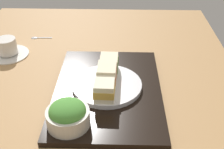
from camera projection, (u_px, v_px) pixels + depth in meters
The scene contains 9 objects.
ground_plane at pixel (86, 100), 86.49cm from camera, with size 140.00×100.00×3.00cm, color tan.
serving_tray at pixel (108, 90), 86.50cm from camera, with size 44.26×31.77×1.73cm, color black.
sandwich_plate at pixel (107, 85), 86.11cm from camera, with size 20.93×20.93×1.39cm, color silver.
sandwich_near at pixel (105, 89), 79.00cm from camera, with size 7.33×5.96×5.36cm.
sandwich_middle at pixel (107, 75), 84.01cm from camera, with size 7.29×5.81×6.12cm.
sandwich_far at pixel (109, 65), 89.43cm from camera, with size 7.27×5.98×5.38cm.
salad_bowl at pixel (68, 115), 71.52cm from camera, with size 11.04×11.04×6.98cm.
coffee_cup at pixel (7, 48), 104.67cm from camera, with size 14.70×14.70×6.52cm.
teaspoon at pixel (37, 37), 117.09cm from camera, with size 2.09×8.63×0.80cm.
Camera 1 is at (-67.06, -9.65, 53.37)cm, focal length 45.95 mm.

